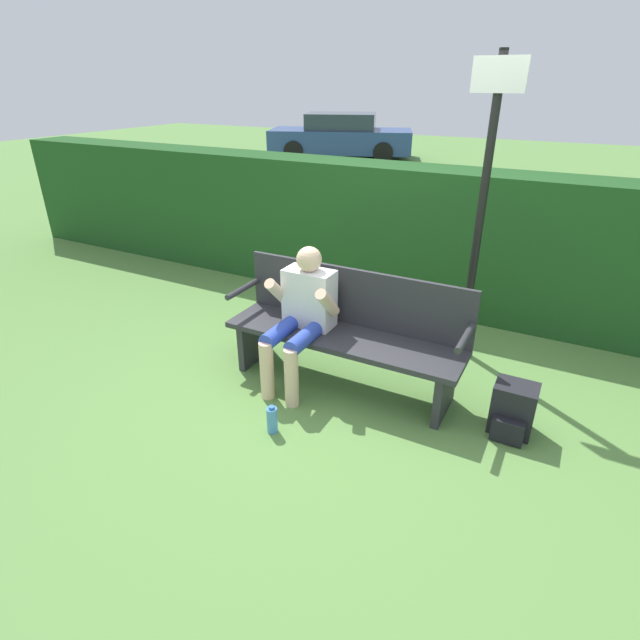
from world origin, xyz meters
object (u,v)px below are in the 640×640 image
object	(u,v)px
signpost	(483,198)
parked_car	(341,137)
park_bench	(346,330)
person_seated	(302,311)
backpack	(513,410)
water_bottle	(272,420)

from	to	relation	value
signpost	parked_car	world-z (taller)	signpost
park_bench	signpost	world-z (taller)	signpost
park_bench	person_seated	xyz separation A→B (m)	(-0.33, -0.15, 0.15)
person_seated	signpost	size ratio (longest dim) A/B	0.45
backpack	person_seated	bearing A→B (deg)	-176.86
water_bottle	parked_car	xyz separation A→B (m)	(-5.60, 12.69, 0.54)
park_bench	backpack	xyz separation A→B (m)	(1.35, -0.06, -0.30)
parked_car	signpost	bearing A→B (deg)	-79.40
backpack	signpost	distance (m)	1.72
park_bench	person_seated	size ratio (longest dim) A/B	1.72
park_bench	backpack	distance (m)	1.38
park_bench	signpost	xyz separation A→B (m)	(0.76, 0.95, 0.96)
park_bench	water_bottle	distance (m)	0.97
park_bench	signpost	bearing A→B (deg)	51.60
person_seated	signpost	distance (m)	1.74
water_bottle	parked_car	distance (m)	13.88
park_bench	water_bottle	world-z (taller)	park_bench
backpack	water_bottle	bearing A→B (deg)	-151.78
backpack	water_bottle	size ratio (longest dim) A/B	1.73
person_seated	backpack	bearing A→B (deg)	3.14
parked_car	person_seated	bearing A→B (deg)	-85.94
person_seated	parked_car	size ratio (longest dim) A/B	0.24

